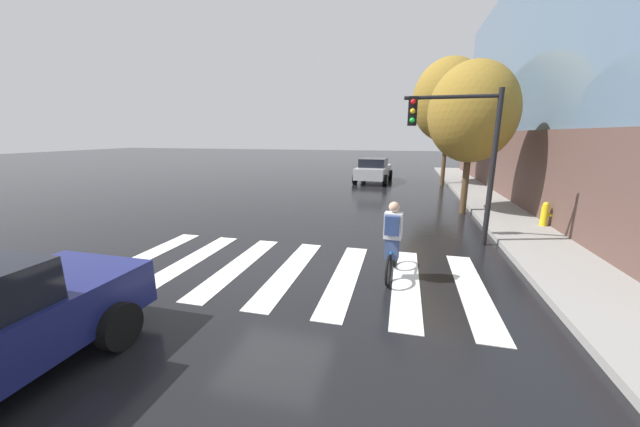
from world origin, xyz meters
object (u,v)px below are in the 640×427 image
object	(u,v)px
traffic_light_near	(462,141)
fire_hydrant	(545,214)
cyclist	(393,240)
street_tree_near	(472,113)
sedan_mid	(374,170)
street_tree_mid	(449,100)

from	to	relation	value
traffic_light_near	fire_hydrant	distance (m)	4.36
cyclist	street_tree_near	distance (m)	7.90
cyclist	fire_hydrant	size ratio (longest dim) A/B	2.19
street_tree_near	sedan_mid	bearing A→B (deg)	117.34
fire_hydrant	street_tree_near	bearing A→B (deg)	138.42
cyclist	street_tree_near	world-z (taller)	street_tree_near
sedan_mid	fire_hydrant	xyz separation A→B (m)	(6.39, -10.11, -0.26)
sedan_mid	street_tree_near	distance (m)	9.72
traffic_light_near	fire_hydrant	xyz separation A→B (m)	(3.03, 2.10, -2.33)
fire_hydrant	street_tree_near	world-z (taller)	street_tree_near
traffic_light_near	street_tree_near	world-z (taller)	street_tree_near
fire_hydrant	street_tree_mid	bearing A→B (deg)	102.69
cyclist	street_tree_mid	size ratio (longest dim) A/B	0.23
sedan_mid	traffic_light_near	bearing A→B (deg)	-74.59
street_tree_near	cyclist	bearing A→B (deg)	-109.95
fire_hydrant	street_tree_near	xyz separation A→B (m)	(-2.15, 1.91, 3.29)
street_tree_near	street_tree_mid	bearing A→B (deg)	90.04
fire_hydrant	cyclist	bearing A→B (deg)	-133.10
cyclist	street_tree_mid	world-z (taller)	street_tree_mid
sedan_mid	street_tree_near	bearing A→B (deg)	-62.66
sedan_mid	street_tree_mid	xyz separation A→B (m)	(4.24, -0.52, 4.17)
sedan_mid	cyclist	distance (m)	15.18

